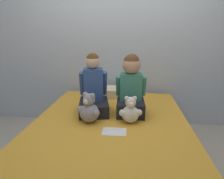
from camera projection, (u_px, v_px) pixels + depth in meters
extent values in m
plane|color=#B2A899|center=(110.00, 166.00, 2.07)|extent=(14.00, 14.00, 0.00)
cube|color=silver|center=(119.00, 39.00, 2.82)|extent=(8.00, 0.06, 2.50)
cube|color=brown|center=(110.00, 156.00, 2.04)|extent=(1.52, 2.04, 0.23)
cube|color=silver|center=(110.00, 136.00, 1.98)|extent=(1.49, 2.00, 0.24)
cube|color=gold|center=(110.00, 123.00, 1.94)|extent=(1.50, 2.02, 0.03)
cube|color=black|center=(94.00, 107.00, 2.15)|extent=(0.37, 0.44, 0.13)
cube|color=#33518E|center=(93.00, 84.00, 2.14)|extent=(0.23, 0.20, 0.34)
sphere|color=#DBAD89|center=(93.00, 62.00, 2.07)|extent=(0.15, 0.15, 0.15)
sphere|color=brown|center=(93.00, 59.00, 2.06)|extent=(0.13, 0.13, 0.13)
cylinder|color=#33518E|center=(82.00, 84.00, 2.12)|extent=(0.08, 0.15, 0.28)
cylinder|color=#33518E|center=(104.00, 83.00, 2.15)|extent=(0.08, 0.15, 0.28)
cube|color=black|center=(130.00, 107.00, 2.11)|extent=(0.29, 0.33, 0.15)
cube|color=#3D8470|center=(131.00, 86.00, 2.10)|extent=(0.23, 0.15, 0.28)
sphere|color=tan|center=(131.00, 65.00, 2.03)|extent=(0.19, 0.19, 0.19)
sphere|color=brown|center=(132.00, 62.00, 2.02)|extent=(0.16, 0.16, 0.16)
cylinder|color=#3D8470|center=(119.00, 86.00, 2.10)|extent=(0.06, 0.13, 0.23)
cylinder|color=#3D8470|center=(143.00, 86.00, 2.08)|extent=(0.06, 0.13, 0.23)
sphere|color=#939399|center=(89.00, 113.00, 1.92)|extent=(0.19, 0.19, 0.19)
sphere|color=#939399|center=(89.00, 100.00, 1.88)|extent=(0.12, 0.12, 0.12)
sphere|color=beige|center=(86.00, 102.00, 1.84)|extent=(0.05, 0.05, 0.05)
sphere|color=#939399|center=(85.00, 94.00, 1.89)|extent=(0.05, 0.05, 0.05)
sphere|color=#939399|center=(92.00, 96.00, 1.85)|extent=(0.05, 0.05, 0.05)
sphere|color=#939399|center=(81.00, 109.00, 1.94)|extent=(0.07, 0.07, 0.07)
sphere|color=#939399|center=(96.00, 113.00, 1.85)|extent=(0.07, 0.07, 0.07)
sphere|color=silver|center=(130.00, 114.00, 1.91)|extent=(0.17, 0.17, 0.17)
sphere|color=silver|center=(131.00, 102.00, 1.88)|extent=(0.10, 0.10, 0.10)
sphere|color=white|center=(131.00, 104.00, 1.84)|extent=(0.05, 0.05, 0.05)
sphere|color=silver|center=(127.00, 98.00, 1.86)|extent=(0.04, 0.04, 0.04)
sphere|color=silver|center=(135.00, 98.00, 1.87)|extent=(0.04, 0.04, 0.04)
sphere|color=silver|center=(122.00, 113.00, 1.88)|extent=(0.06, 0.06, 0.06)
sphere|color=silver|center=(139.00, 113.00, 1.89)|extent=(0.06, 0.06, 0.06)
cube|color=beige|center=(117.00, 92.00, 2.73)|extent=(0.55, 0.30, 0.11)
cube|color=white|center=(114.00, 132.00, 1.74)|extent=(0.21, 0.15, 0.00)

